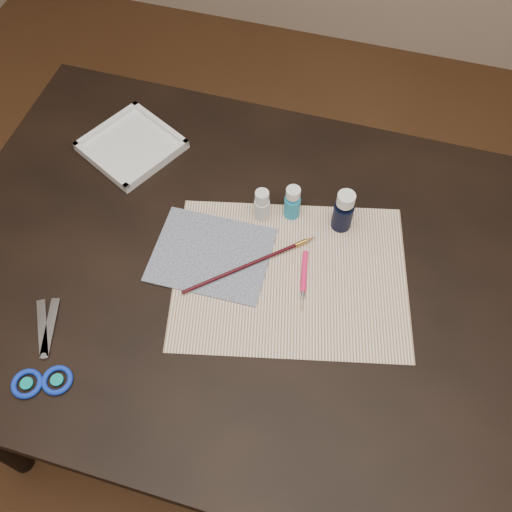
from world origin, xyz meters
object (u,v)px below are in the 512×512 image
(paint_bottle_navy, at_px, (344,211))
(scissors, at_px, (40,347))
(paper, at_px, (290,276))
(canvas, at_px, (212,255))
(palette_tray, at_px, (131,145))
(paint_bottle_cyan, at_px, (292,202))
(paint_bottle_white, at_px, (262,205))

(paint_bottle_navy, bearing_deg, scissors, -138.05)
(paper, height_order, canvas, canvas)
(scissors, distance_m, palette_tray, 0.50)
(paper, xyz_separation_m, palette_tray, (-0.43, 0.23, 0.01))
(paper, bearing_deg, paint_bottle_cyan, 103.52)
(paint_bottle_cyan, xyz_separation_m, palette_tray, (-0.40, 0.08, -0.03))
(canvas, relative_size, paint_bottle_cyan, 2.82)
(canvas, xyz_separation_m, scissors, (-0.24, -0.28, 0.00))
(paint_bottle_navy, relative_size, palette_tray, 0.54)
(canvas, height_order, palette_tray, palette_tray)
(paint_bottle_cyan, height_order, scissors, paint_bottle_cyan)
(canvas, bearing_deg, scissors, -130.38)
(canvas, relative_size, palette_tray, 1.25)
(paint_bottle_cyan, bearing_deg, paper, -76.48)
(paint_bottle_cyan, bearing_deg, paint_bottle_white, -158.90)
(paint_bottle_white, relative_size, scissors, 0.37)
(paint_bottle_cyan, height_order, paint_bottle_navy, paint_bottle_navy)
(palette_tray, bearing_deg, paper, -27.63)
(paint_bottle_navy, distance_m, scissors, 0.64)
(scissors, bearing_deg, canvas, -70.67)
(paint_bottle_cyan, distance_m, paint_bottle_navy, 0.11)
(canvas, distance_m, paint_bottle_cyan, 0.20)
(paint_bottle_white, bearing_deg, paint_bottle_navy, 8.07)
(paper, relative_size, paint_bottle_cyan, 5.55)
(paint_bottle_white, relative_size, paint_bottle_cyan, 0.96)
(scissors, bearing_deg, paint_bottle_cyan, -71.14)
(scissors, bearing_deg, paint_bottle_navy, -78.34)
(canvas, height_order, scissors, scissors)
(paint_bottle_white, height_order, palette_tray, paint_bottle_white)
(paper, relative_size, paint_bottle_white, 5.78)
(paper, xyz_separation_m, paint_bottle_cyan, (-0.04, 0.15, 0.04))
(paint_bottle_cyan, relative_size, palette_tray, 0.44)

